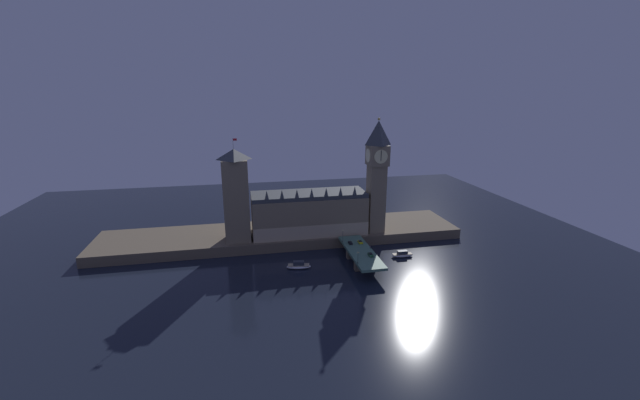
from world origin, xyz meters
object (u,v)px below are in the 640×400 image
car_southbound_trail (360,242)px  boat_downstream (402,255)px  car_northbound_lead (350,243)px  boat_upstream (299,266)px  street_lamp_far (343,234)px  clock_tower (377,173)px  pedestrian_mid_walk (370,247)px  street_lamp_near (358,256)px  car_southbound_lead (371,255)px  victoria_tower (236,195)px

car_southbound_trail → boat_downstream: car_southbound_trail is taller
car_southbound_trail → boat_downstream: (22.61, -7.20, -6.57)m
car_northbound_lead → boat_upstream: bearing=-161.7°
car_northbound_lead → street_lamp_far: size_ratio=0.55×
clock_tower → pedestrian_mid_walk: size_ratio=41.25×
car_southbound_trail → boat_downstream: 24.62m
street_lamp_far → boat_upstream: (-27.47, -14.22, -10.33)m
car_southbound_trail → street_lamp_far: street_lamp_far is taller
clock_tower → street_lamp_near: clock_tower is taller
car_southbound_lead → boat_upstream: (-36.58, 7.88, -6.51)m
car_northbound_lead → boat_downstream: (28.41, -7.07, -6.59)m
victoria_tower → pedestrian_mid_walk: 80.64m
car_southbound_lead → car_southbound_trail: car_southbound_lead is taller
car_northbound_lead → boat_downstream: size_ratio=0.32×
street_lamp_far → car_southbound_lead: bearing=-67.6°
pedestrian_mid_walk → street_lamp_near: 20.65m
boat_upstream → pedestrian_mid_walk: bearing=1.9°
street_lamp_near → boat_downstream: 37.92m
car_northbound_lead → car_southbound_lead: size_ratio=0.93×
clock_tower → pedestrian_mid_walk: clock_tower is taller
car_southbound_trail → car_northbound_lead: bearing=-178.7°
car_southbound_trail → clock_tower: bearing=52.6°
car_northbound_lead → car_southbound_lead: car_southbound_lead is taller
car_northbound_lead → boat_downstream: car_northbound_lead is taller
street_lamp_far → clock_tower: bearing=33.8°
car_southbound_lead → street_lamp_far: size_ratio=0.58×
victoria_tower → car_southbound_trail: 75.02m
car_northbound_lead → pedestrian_mid_walk: (8.71, -8.86, 0.23)m
clock_tower → car_northbound_lead: clock_tower is taller
clock_tower → street_lamp_near: (-24.81, -46.08, -31.41)m
car_northbound_lead → car_southbound_lead: 18.96m
victoria_tower → car_southbound_trail: (67.05, -22.74, -24.78)m
victoria_tower → street_lamp_near: size_ratio=9.50×
car_southbound_trail → pedestrian_mid_walk: (2.90, -8.99, 0.25)m
pedestrian_mid_walk → boat_upstream: (-39.48, -1.31, -6.67)m
clock_tower → car_southbound_lead: clock_tower is taller
boat_downstream → car_southbound_trail: bearing=162.3°
car_southbound_trail → street_lamp_near: street_lamp_near is taller
pedestrian_mid_walk → boat_downstream: size_ratio=0.13×
victoria_tower → clock_tower: bearing=-1.5°
victoria_tower → car_northbound_lead: 69.91m
street_lamp_near → street_lamp_far: bearing=90.0°
car_southbound_lead → street_lamp_far: (-9.11, 22.10, 3.82)m
boat_downstream → pedestrian_mid_walk: bearing=-174.8°
victoria_tower → boat_upstream: bearing=-47.3°
victoria_tower → boat_upstream: size_ratio=4.48×
street_lamp_far → victoria_tower: bearing=162.0°
victoria_tower → pedestrian_mid_walk: size_ratio=35.32×
car_southbound_trail → street_lamp_far: (-9.11, 3.92, 3.91)m
car_northbound_lead → street_lamp_near: 25.80m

